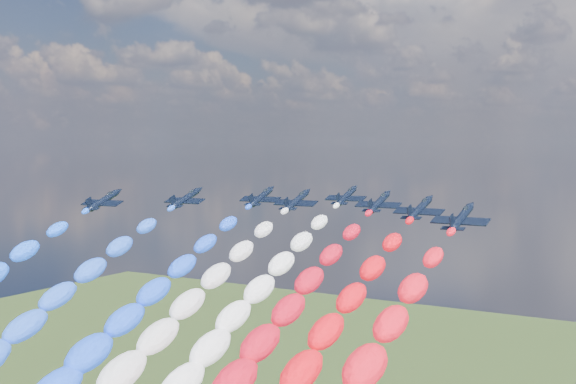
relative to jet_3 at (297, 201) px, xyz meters
The scene contains 9 objects.
jet_0 35.71m from the jet_3, 149.70° to the right, with size 8.19×10.98×2.42m, color black, non-canonical shape.
jet_1 21.92m from the jet_3, 164.03° to the right, with size 8.19×10.98×2.42m, color black, non-canonical shape.
jet_2 11.62m from the jet_3, 157.04° to the left, with size 8.19×10.98×2.42m, color black, non-canonical shape.
jet_3 is the anchor object (origin of this frame).
jet_4 15.56m from the jet_3, 80.38° to the left, with size 8.19×10.98×2.42m, color black, non-canonical shape.
trail_4 41.99m from the jet_3, 85.67° to the right, with size 6.63×97.30×51.47m, color white, non-canonical shape.
jet_5 15.23m from the jet_3, 15.11° to the left, with size 8.19×10.98×2.42m, color black, non-canonical shape.
jet_6 26.08m from the jet_3, 10.18° to the right, with size 8.19×10.98×2.42m, color black, non-canonical shape.
jet_7 39.50m from the jet_3, 23.64° to the right, with size 8.19×10.98×2.42m, color black, non-canonical shape.
Camera 1 is at (68.52, -112.02, 115.33)m, focal length 47.91 mm.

